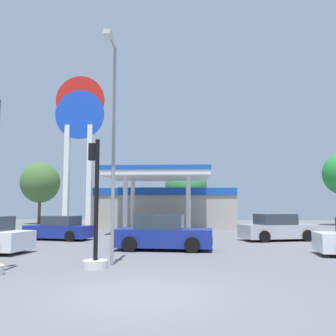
{
  "coord_description": "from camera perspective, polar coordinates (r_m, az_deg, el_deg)",
  "views": [
    {
      "loc": [
        1.15,
        -8.55,
        1.99
      ],
      "look_at": [
        0.02,
        13.2,
        4.24
      ],
      "focal_mm": 39.46,
      "sensor_mm": 36.0,
      "label": 1
    }
  ],
  "objects": [
    {
      "name": "ground_plane",
      "position": [
        8.85,
        -4.83,
        -18.86
      ],
      "size": [
        90.0,
        90.0,
        0.0
      ],
      "primitive_type": "plane",
      "color": "slate",
      "rests_on": "ground"
    },
    {
      "name": "gas_station",
      "position": [
        33.39,
        -0.66,
        -5.82
      ],
      "size": [
        12.51,
        13.17,
        4.7
      ],
      "color": "#ADA89E",
      "rests_on": "ground"
    },
    {
      "name": "station_pole_sign",
      "position": [
        31.77,
        -13.54,
        5.65
      ],
      "size": [
        4.11,
        0.56,
        12.91
      ],
      "color": "white",
      "rests_on": "ground"
    },
    {
      "name": "car_0",
      "position": [
        23.02,
        -16.4,
        -9.02
      ],
      "size": [
        4.21,
        2.51,
        1.41
      ],
      "color": "black",
      "rests_on": "ground"
    },
    {
      "name": "car_1",
      "position": [
        17.09,
        -0.79,
        -10.16
      ],
      "size": [
        4.55,
        2.28,
        1.58
      ],
      "color": "black",
      "rests_on": "ground"
    },
    {
      "name": "car_2",
      "position": [
        22.54,
        16.55,
        -8.94
      ],
      "size": [
        4.6,
        2.9,
        1.53
      ],
      "color": "black",
      "rests_on": "ground"
    },
    {
      "name": "traffic_signal_0",
      "position": [
        12.36,
        -11.18,
        -9.61
      ],
      "size": [
        0.8,
        0.8,
        4.18
      ],
      "color": "silver",
      "rests_on": "ground"
    },
    {
      "name": "tree_0",
      "position": [
        44.0,
        -19.12,
        -2.13
      ],
      "size": [
        4.35,
        4.35,
        6.91
      ],
      "color": "brown",
      "rests_on": "ground"
    },
    {
      "name": "tree_1",
      "position": [
        40.42,
        2.82,
        -2.77
      ],
      "size": [
        4.57,
        4.57,
        6.17
      ],
      "color": "brown",
      "rests_on": "ground"
    },
    {
      "name": "corner_streetlamp",
      "position": [
        12.93,
        -8.53,
        5.74
      ],
      "size": [
        0.24,
        1.48,
        7.72
      ],
      "color": "gray",
      "rests_on": "ground"
    }
  ]
}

